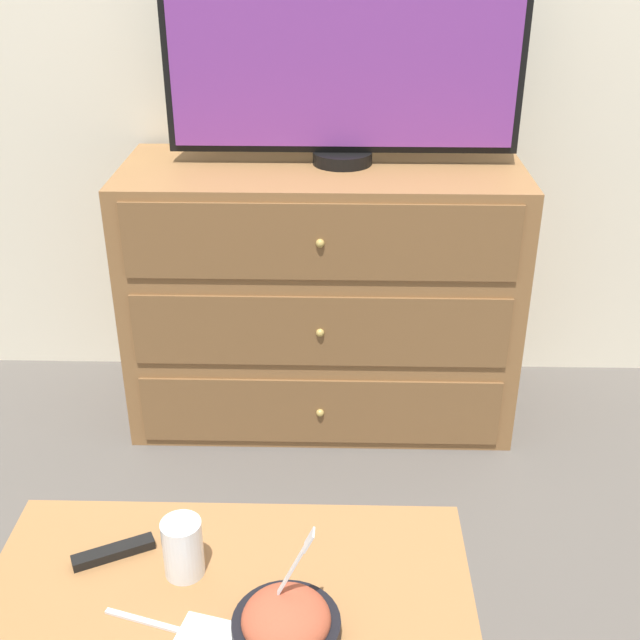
% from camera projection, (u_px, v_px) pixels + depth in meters
% --- Properties ---
extents(ground_plane, '(12.00, 12.00, 0.00)m').
position_uv_depth(ground_plane, '(339.00, 364.00, 2.95)').
color(ground_plane, '#56514C').
extents(dresser, '(1.18, 0.50, 0.83)m').
position_uv_depth(dresser, '(322.00, 295.00, 2.51)').
color(dresser, olive).
rests_on(dresser, ground_plane).
extents(tv, '(1.01, 0.17, 0.63)m').
position_uv_depth(tv, '(345.00, 50.00, 2.21)').
color(tv, black).
rests_on(tv, dresser).
extents(coffee_table, '(0.84, 0.50, 0.46)m').
position_uv_depth(coffee_table, '(228.00, 633.00, 1.38)').
color(coffee_table, '#9E6B3D').
rests_on(coffee_table, ground_plane).
extents(takeout_bowl, '(0.17, 0.17, 0.20)m').
position_uv_depth(takeout_bowl, '(286.00, 623.00, 1.27)').
color(takeout_bowl, black).
rests_on(takeout_bowl, coffee_table).
extents(drink_cup, '(0.07, 0.07, 0.11)m').
position_uv_depth(drink_cup, '(183.00, 551.00, 1.39)').
color(drink_cup, beige).
rests_on(drink_cup, coffee_table).
extents(knife, '(0.18, 0.06, 0.01)m').
position_uv_depth(knife, '(155.00, 624.00, 1.31)').
color(knife, silver).
rests_on(knife, coffee_table).
extents(remote_control, '(0.14, 0.09, 0.02)m').
position_uv_depth(remote_control, '(114.00, 552.00, 1.44)').
color(remote_control, black).
rests_on(remote_control, coffee_table).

